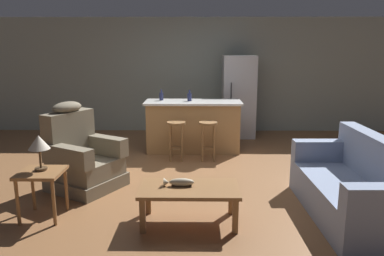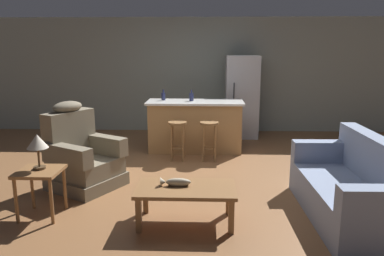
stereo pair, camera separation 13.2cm
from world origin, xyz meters
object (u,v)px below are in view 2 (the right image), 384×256
Objects in this scene: bar_stool_left at (178,134)px; bottle_tall_green at (191,97)px; kitchen_island at (195,126)px; bottle_short_amber at (163,96)px; couch at (353,190)px; recliner_near_lamp at (82,157)px; end_table at (40,178)px; bar_stool_right at (209,134)px; refrigerator at (241,97)px; table_lamp at (37,143)px; coffee_table at (186,192)px; fish_figurine at (175,182)px.

bar_stool_left is 0.89m from bottle_tall_green.
bottle_short_amber is at bearing 169.19° from kitchen_island.
bottle_tall_green reaches higher than couch.
couch is 3.41m from kitchen_island.
recliner_near_lamp is 5.86× the size of bottle_short_amber.
bar_stool_right is (1.96, 2.28, 0.01)m from end_table.
bottle_short_amber is at bearing -145.57° from refrigerator.
bottle_tall_green is at bearing -131.86° from refrigerator.
table_lamp is at bearing -123.42° from refrigerator.
bar_stool_left is (-0.29, -0.63, -0.01)m from kitchen_island.
table_lamp is 2.00× the size of bottle_short_amber.
kitchen_island is at bearing -57.33° from couch.
couch is 3.41× the size of end_table.
bottle_short_amber is (-0.59, 3.14, 0.66)m from coffee_table.
bar_stool_left is at bearing 57.56° from table_lamp.
bar_stool_right is at bearing -111.26° from refrigerator.
end_table is 0.31× the size of kitchen_island.
bottle_tall_green reaches higher than kitchen_island.
bottle_tall_green is at bearing 116.73° from bar_stool_right.
kitchen_island is 8.79× the size of bottle_short_amber.
fish_figurine is 2.37m from bar_stool_left.
recliner_near_lamp is at bearing -128.47° from kitchen_island.
recliner_near_lamp reaches higher than end_table.
bottle_tall_green is at bearing 71.94° from bar_stool_left.
table_lamp is at bearing 174.95° from coffee_table.
bar_stool_left reaches higher than fish_figurine.
kitchen_island is (1.70, 2.91, 0.02)m from end_table.
table_lamp reaches higher than kitchen_island.
coffee_table is at bearing -5.64° from recliner_near_lamp.
end_table is 4.92m from refrigerator.
fish_figurine is 1.63m from table_lamp.
couch is at bearing -55.83° from bottle_tall_green.
kitchen_island is 8.65× the size of bottle_tall_green.
coffee_table is 1.87m from recliner_near_lamp.
bottle_short_amber is at bearing 171.20° from bottle_tall_green.
bottle_tall_green reaches higher than bottle_short_amber.
table_lamp is (-1.58, 0.12, 0.41)m from fish_figurine.
bar_stool_left is at bearing -114.41° from kitchen_island.
kitchen_island is 1.60m from refrigerator.
recliner_near_lamp is 2.34m from bottle_short_amber.
bar_stool_left is (-2.17, 2.21, 0.13)m from couch.
refrigerator reaches higher than table_lamp.
end_table is 2.68m from bar_stool_left.
couch reaches higher than fish_figurine.
couch reaches higher than bar_stool_left.
refrigerator is 8.59× the size of bottle_short_amber.
bar_stool_left reaches higher than end_table.
kitchen_island reaches higher than bar_stool_left.
kitchen_island is 0.83m from bottle_short_amber.
coffee_table is 1.90m from couch.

